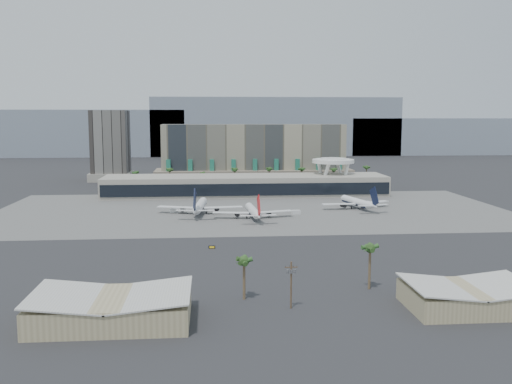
{
  "coord_description": "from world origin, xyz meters",
  "views": [
    {
      "loc": [
        -22.13,
        -232.51,
        47.88
      ],
      "look_at": [
        0.51,
        40.0,
        11.31
      ],
      "focal_mm": 40.0,
      "sensor_mm": 36.0,
      "label": 1
    }
  ],
  "objects": [
    {
      "name": "saucer_structure",
      "position": [
        55.0,
        116.0,
        18.45
      ],
      "size": [
        26.0,
        26.0,
        21.89
      ],
      "color": "white",
      "rests_on": "ground"
    },
    {
      "name": "airliner_centre",
      "position": [
        -1.52,
        31.16,
        3.44
      ],
      "size": [
        38.29,
        39.5,
        13.63
      ],
      "rotation": [
        0.0,
        0.0,
        0.07
      ],
      "color": "white",
      "rests_on": "ground"
    },
    {
      "name": "service_vehicle_a",
      "position": [
        -39.76,
        50.15,
        1.03
      ],
      "size": [
        4.2,
        2.05,
        2.05
      ],
      "primitive_type": "cube",
      "rotation": [
        0.0,
        0.0,
        0.0
      ],
      "color": "white",
      "rests_on": "ground"
    },
    {
      "name": "ground",
      "position": [
        0.0,
        0.0,
        0.0
      ],
      "size": [
        900.0,
        900.0,
        0.0
      ],
      "primitive_type": "plane",
      "color": "#232326",
      "rests_on": "ground"
    },
    {
      "name": "near_palm_a",
      "position": [
        -13.24,
        -87.93,
        8.98
      ],
      "size": [
        6.0,
        6.0,
        11.81
      ],
      "color": "brown",
      "rests_on": "ground"
    },
    {
      "name": "airliner_left",
      "position": [
        -26.92,
        45.8,
        3.82
      ],
      "size": [
        42.42,
        43.84,
        15.14
      ],
      "rotation": [
        0.0,
        0.0,
        -0.1
      ],
      "color": "white",
      "rests_on": "ground"
    },
    {
      "name": "airliner_right",
      "position": [
        54.67,
        54.68,
        3.44
      ],
      "size": [
        37.38,
        38.8,
        13.64
      ],
      "rotation": [
        0.0,
        0.0,
        0.25
      ],
      "color": "white",
      "rests_on": "ground"
    },
    {
      "name": "taxiway_sign",
      "position": [
        -21.34,
        -29.24,
        0.54
      ],
      "size": [
        2.42,
        0.58,
        1.09
      ],
      "rotation": [
        0.0,
        0.0,
        -0.09
      ],
      "color": "black",
      "rests_on": "ground"
    },
    {
      "name": "mountain_ridge",
      "position": [
        27.88,
        470.0,
        29.89
      ],
      "size": [
        680.0,
        60.0,
        70.0
      ],
      "color": "gray",
      "rests_on": "ground"
    },
    {
      "name": "hotel",
      "position": [
        10.0,
        174.41,
        16.81
      ],
      "size": [
        140.0,
        30.0,
        42.0
      ],
      "color": "tan",
      "rests_on": "ground"
    },
    {
      "name": "utility_pole",
      "position": [
        -2.0,
        -96.09,
        7.14
      ],
      "size": [
        3.2,
        0.85,
        12.0
      ],
      "color": "#4C3826",
      "rests_on": "ground"
    },
    {
      "name": "terminal",
      "position": [
        0.0,
        109.84,
        6.52
      ],
      "size": [
        170.0,
        32.5,
        14.5
      ],
      "color": "#B5AF9F",
      "rests_on": "ground"
    },
    {
      "name": "near_palm_b",
      "position": [
        22.06,
        -81.8,
        10.24
      ],
      "size": [
        6.0,
        6.0,
        13.1
      ],
      "color": "brown",
      "rests_on": "ground"
    },
    {
      "name": "hangar_right",
      "position": [
        42.0,
        -100.0,
        2.95
      ],
      "size": [
        30.55,
        20.6,
        6.89
      ],
      "color": "tan",
      "rests_on": "ground"
    },
    {
      "name": "apron_pad",
      "position": [
        0.0,
        55.0,
        0.03
      ],
      "size": [
        260.0,
        130.0,
        0.06
      ],
      "primitive_type": "cube",
      "color": "#5B5B59",
      "rests_on": "ground"
    },
    {
      "name": "service_vehicle_b",
      "position": [
        20.25,
        40.42,
        1.03
      ],
      "size": [
        4.3,
        2.86,
        2.06
      ],
      "primitive_type": "cube",
      "rotation": [
        0.0,
        0.0,
        0.15
      ],
      "color": "silver",
      "rests_on": "ground"
    },
    {
      "name": "hangar_left",
      "position": [
        -45.0,
        -102.0,
        3.2
      ],
      "size": [
        36.65,
        22.6,
        7.55
      ],
      "color": "tan",
      "rests_on": "ground"
    },
    {
      "name": "office_tower",
      "position": [
        -95.0,
        200.0,
        22.94
      ],
      "size": [
        30.0,
        30.0,
        52.0
      ],
      "color": "black",
      "rests_on": "ground"
    },
    {
      "name": "palm_row",
      "position": [
        7.0,
        145.0,
        10.5
      ],
      "size": [
        157.8,
        2.8,
        13.1
      ],
      "color": "brown",
      "rests_on": "ground"
    }
  ]
}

